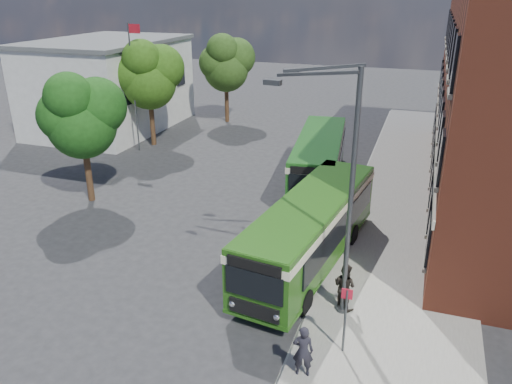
% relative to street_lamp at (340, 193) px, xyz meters
% --- Properties ---
extents(ground, '(120.00, 120.00, 0.00)m').
position_rel_street_lamp_xyz_m(ground, '(-4.84, 2.00, -4.79)').
color(ground, '#29282B').
rests_on(ground, ground).
extents(pavement, '(6.00, 48.00, 0.15)m').
position_rel_street_lamp_xyz_m(pavement, '(2.16, 10.00, -4.72)').
color(pavement, gray).
rests_on(pavement, ground).
extents(kerb_line, '(0.12, 48.00, 0.01)m').
position_rel_street_lamp_xyz_m(kerb_line, '(-0.89, 10.00, -4.79)').
color(kerb_line, beige).
rests_on(kerb_line, ground).
extents(white_building, '(9.40, 13.40, 7.30)m').
position_rel_street_lamp_xyz_m(white_building, '(-22.84, 20.00, -1.13)').
color(white_building, beige).
rests_on(white_building, ground).
extents(flagpole, '(0.95, 0.10, 9.00)m').
position_rel_street_lamp_xyz_m(flagpole, '(-17.29, 15.00, 0.15)').
color(flagpole, '#3C3F42').
rests_on(flagpole, ground).
extents(street_lamp, '(2.96, 2.38, 9.00)m').
position_rel_street_lamp_xyz_m(street_lamp, '(0.00, 0.00, 0.00)').
color(street_lamp, '#3C3F42').
rests_on(street_lamp, ground).
extents(bus_stop_sign, '(0.35, 0.08, 2.52)m').
position_rel_street_lamp_xyz_m(bus_stop_sign, '(0.76, -2.20, -3.28)').
color(bus_stop_sign, '#3C3F42').
rests_on(bus_stop_sign, ground).
extents(bus_front, '(3.96, 10.97, 3.02)m').
position_rel_street_lamp_xyz_m(bus_front, '(-1.64, 3.16, -2.96)').
color(bus_front, '#255814').
rests_on(bus_front, ground).
extents(bus_rear, '(3.80, 10.61, 3.02)m').
position_rel_street_lamp_xyz_m(bus_rear, '(-3.34, 12.53, -2.96)').
color(bus_rear, '#1F5B1C').
rests_on(bus_rear, ground).
extents(pedestrian_a, '(0.71, 0.54, 1.74)m').
position_rel_street_lamp_xyz_m(pedestrian_a, '(-0.24, -3.65, -3.77)').
color(pedestrian_a, black).
rests_on(pedestrian_a, pavement).
extents(pedestrian_b, '(1.10, 1.02, 1.83)m').
position_rel_street_lamp_xyz_m(pedestrian_b, '(0.35, 0.21, -3.73)').
color(pedestrian_b, black).
rests_on(pedestrian_b, pavement).
extents(tree_left, '(4.31, 4.10, 7.28)m').
position_rel_street_lamp_xyz_m(tree_left, '(-14.89, 5.93, 0.15)').
color(tree_left, '#382314').
rests_on(tree_left, ground).
extents(tree_mid, '(4.66, 4.44, 7.88)m').
position_rel_street_lamp_xyz_m(tree_mid, '(-16.98, 16.57, 0.55)').
color(tree_mid, '#382314').
rests_on(tree_mid, ground).
extents(tree_right, '(4.54, 4.32, 7.67)m').
position_rel_street_lamp_xyz_m(tree_right, '(-14.33, 24.95, 0.41)').
color(tree_right, '#382314').
rests_on(tree_right, ground).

